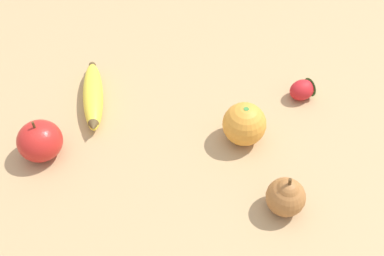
# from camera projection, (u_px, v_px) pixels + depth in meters

# --- Properties ---
(ground_plane) EXTENTS (3.00, 3.00, 0.00)m
(ground_plane) POSITION_uv_depth(u_px,v_px,m) (169.00, 105.00, 0.90)
(ground_plane) COLOR tan
(banana) EXTENTS (0.19, 0.11, 0.04)m
(banana) POSITION_uv_depth(u_px,v_px,m) (93.00, 96.00, 0.89)
(banana) COLOR yellow
(banana) RESTS_ON ground_plane
(orange) EXTENTS (0.08, 0.08, 0.08)m
(orange) POSITION_uv_depth(u_px,v_px,m) (244.00, 124.00, 0.81)
(orange) COLOR orange
(orange) RESTS_ON ground_plane
(pear) EXTENTS (0.06, 0.06, 0.08)m
(pear) POSITION_uv_depth(u_px,v_px,m) (286.00, 196.00, 0.72)
(pear) COLOR #A36633
(pear) RESTS_ON ground_plane
(strawberry) EXTENTS (0.07, 0.07, 0.04)m
(strawberry) POSITION_uv_depth(u_px,v_px,m) (304.00, 89.00, 0.90)
(strawberry) COLOR red
(strawberry) RESTS_ON ground_plane
(apple) EXTENTS (0.08, 0.08, 0.08)m
(apple) POSITION_uv_depth(u_px,v_px,m) (40.00, 141.00, 0.79)
(apple) COLOR red
(apple) RESTS_ON ground_plane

